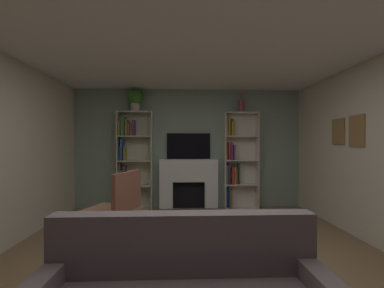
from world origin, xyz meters
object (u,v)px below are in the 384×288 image
tv (189,146)px  armchair (114,209)px  fireplace (189,183)px  potted_plant (135,99)px  bookshelf_left (131,162)px  vase_with_flowers (241,105)px  bookshelf_right (236,161)px

tv → armchair: tv is taller
fireplace → potted_plant: (-1.10, -0.03, 1.74)m
potted_plant → armchair: size_ratio=0.46×
bookshelf_left → potted_plant: potted_plant is taller
tv → armchair: (-1.01, -2.15, -0.77)m
fireplace → bookshelf_left: (-1.19, 0.00, 0.44)m
fireplace → tv: tv is taller
vase_with_flowers → bookshelf_right: bearing=149.0°
fireplace → armchair: (-1.01, -2.06, -0.01)m
bookshelf_right → bookshelf_left: bearing=-179.5°
bookshelf_left → armchair: bearing=-85.1°
bookshelf_right → armchair: size_ratio=1.98×
vase_with_flowers → armchair: size_ratio=0.40×
bookshelf_left → tv: bearing=4.0°
tv → bookshelf_left: bearing=-176.0°
tv → bookshelf_right: bookshelf_right is taller
bookshelf_left → vase_with_flowers: size_ratio=4.94×
potted_plant → vase_with_flowers: (2.20, 0.00, -0.13)m
potted_plant → bookshelf_right: bearing=1.5°
vase_with_flowers → bookshelf_left: bearing=179.1°
vase_with_flowers → potted_plant: bearing=-180.0°
bookshelf_left → vase_with_flowers: vase_with_flowers is taller
tv → potted_plant: potted_plant is taller
tv → vase_with_flowers: vase_with_flowers is taller
bookshelf_right → potted_plant: 2.48m
bookshelf_right → vase_with_flowers: vase_with_flowers is taller
bookshelf_right → armchair: 2.93m
fireplace → bookshelf_left: bookshelf_left is taller
potted_plant → vase_with_flowers: size_ratio=1.15×
fireplace → bookshelf_right: bookshelf_right is taller
tv → armchair: 2.50m
armchair → vase_with_flowers: bearing=43.9°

